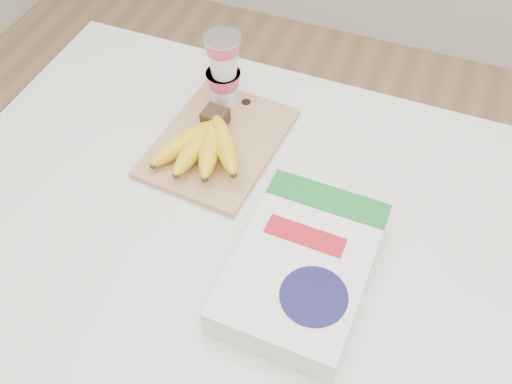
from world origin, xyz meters
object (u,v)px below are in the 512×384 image
(cutting_board, at_px, (219,143))
(yogurt_stack, at_px, (223,71))
(cereal_box, at_px, (302,267))
(table, at_px, (268,342))
(bananas, at_px, (204,143))

(cutting_board, height_order, yogurt_stack, yogurt_stack)
(yogurt_stack, bearing_deg, cutting_board, -74.21)
(cereal_box, bearing_deg, table, 137.52)
(table, xyz_separation_m, yogurt_stack, (-0.20, 0.25, 0.60))
(table, height_order, yogurt_stack, yogurt_stack)
(bananas, height_order, cereal_box, bananas)
(cutting_board, bearing_deg, cereal_box, -38.06)
(table, bearing_deg, yogurt_stack, 128.47)
(cereal_box, bearing_deg, bananas, 145.66)
(table, height_order, cutting_board, cutting_board)
(bananas, bearing_deg, yogurt_stack, 97.10)
(table, relative_size, cereal_box, 4.08)
(bananas, distance_m, cereal_box, 0.33)
(table, relative_size, cutting_board, 4.20)
(cutting_board, relative_size, cereal_box, 0.97)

